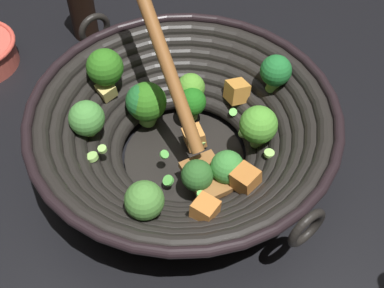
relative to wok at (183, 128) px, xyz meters
name	(u,v)px	position (x,y,z in m)	size (l,w,h in m)	color
ground_plane	(184,160)	(0.00, 0.00, -0.07)	(4.00, 4.00, 0.00)	black
wok	(183,128)	(0.00, 0.00, 0.00)	(0.42, 0.45, 0.25)	black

